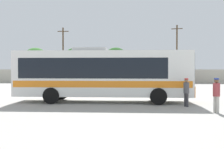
# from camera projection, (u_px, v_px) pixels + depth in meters

# --- Properties ---
(ground_plane) EXTENTS (300.00, 300.00, 0.00)m
(ground_plane) POSITION_uv_depth(u_px,v_px,m) (121.00, 90.00, 29.02)
(ground_plane) COLOR #A3A099
(perimeter_wall) EXTENTS (80.00, 0.30, 2.12)m
(perimeter_wall) POSITION_uv_depth(u_px,v_px,m) (124.00, 76.00, 42.52)
(perimeter_wall) COLOR #B2AD9E
(perimeter_wall) RESTS_ON ground_plane
(coach_bus_white_orange) EXTENTS (11.50, 2.78, 3.61)m
(coach_bus_white_orange) POSITION_uv_depth(u_px,v_px,m) (101.00, 73.00, 18.30)
(coach_bus_white_orange) COLOR white
(coach_bus_white_orange) RESTS_ON ground_plane
(attendant_by_bus_door) EXTENTS (0.46, 0.46, 1.66)m
(attendant_by_bus_door) POSITION_uv_depth(u_px,v_px,m) (186.00, 91.00, 16.06)
(attendant_by_bus_door) COLOR #38383D
(attendant_by_bus_door) RESTS_ON ground_plane
(passenger_waiting_on_apron) EXTENTS (0.49, 0.49, 1.75)m
(passenger_waiting_on_apron) POSITION_uv_depth(u_px,v_px,m) (216.00, 93.00, 13.79)
(passenger_waiting_on_apron) COLOR #B7B2A8
(passenger_waiting_on_apron) RESTS_ON ground_plane
(parked_car_leftmost_dark_blue) EXTENTS (4.47, 2.04, 1.41)m
(parked_car_leftmost_dark_blue) POSITION_uv_depth(u_px,v_px,m) (58.00, 79.00, 39.66)
(parked_car_leftmost_dark_blue) COLOR navy
(parked_car_leftmost_dark_blue) RESTS_ON ground_plane
(parked_car_second_grey) EXTENTS (4.31, 2.06, 1.48)m
(parked_car_second_grey) POSITION_uv_depth(u_px,v_px,m) (97.00, 79.00, 40.31)
(parked_car_second_grey) COLOR slate
(parked_car_second_grey) RESTS_ON ground_plane
(parked_car_third_maroon) EXTENTS (4.44, 2.01, 1.42)m
(parked_car_third_maroon) POSITION_uv_depth(u_px,v_px,m) (137.00, 79.00, 39.28)
(parked_car_third_maroon) COLOR maroon
(parked_car_third_maroon) RESTS_ON ground_plane
(parked_car_rightmost_maroon) EXTENTS (4.05, 2.06, 1.41)m
(parked_car_rightmost_maroon) POSITION_uv_depth(u_px,v_px,m) (178.00, 79.00, 39.32)
(parked_car_rightmost_maroon) COLOR maroon
(parked_car_rightmost_maroon) RESTS_ON ground_plane
(utility_pole_near) EXTENTS (1.80, 0.25, 8.93)m
(utility_pole_near) POSITION_uv_depth(u_px,v_px,m) (63.00, 54.00, 44.93)
(utility_pole_near) COLOR #4C3823
(utility_pole_near) RESTS_ON ground_plane
(utility_pole_far) EXTENTS (1.78, 0.50, 9.36)m
(utility_pole_far) POSITION_uv_depth(u_px,v_px,m) (177.00, 53.00, 44.93)
(utility_pole_far) COLOR #4C3823
(utility_pole_far) RESTS_ON ground_plane
(roadside_tree_left) EXTENTS (4.37, 4.37, 6.00)m
(roadside_tree_left) POSITION_uv_depth(u_px,v_px,m) (35.00, 58.00, 49.55)
(roadside_tree_left) COLOR brown
(roadside_tree_left) RESTS_ON ground_plane
(roadside_tree_midleft) EXTENTS (4.13, 4.13, 5.81)m
(roadside_tree_midleft) POSITION_uv_depth(u_px,v_px,m) (75.00, 58.00, 47.20)
(roadside_tree_midleft) COLOR brown
(roadside_tree_midleft) RESTS_ON ground_plane
(roadside_tree_midright) EXTENTS (3.80, 3.80, 5.67)m
(roadside_tree_midright) POSITION_uv_depth(u_px,v_px,m) (116.00, 58.00, 44.68)
(roadside_tree_midright) COLOR brown
(roadside_tree_midright) RESTS_ON ground_plane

